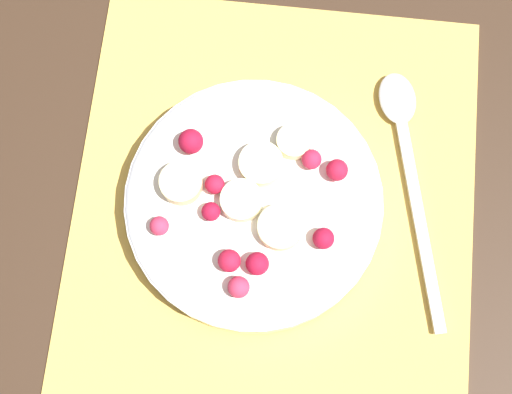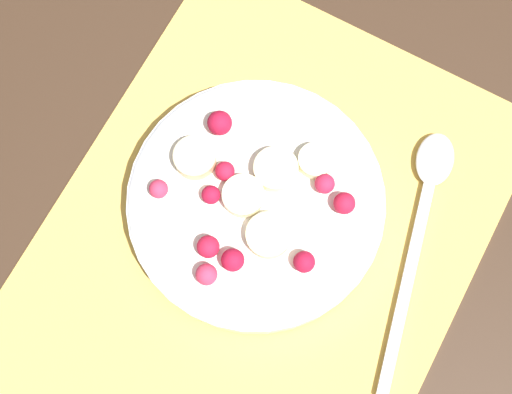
{
  "view_description": "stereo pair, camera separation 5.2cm",
  "coord_description": "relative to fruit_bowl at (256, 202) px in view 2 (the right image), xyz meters",
  "views": [
    {
      "loc": [
        0.08,
        -0.0,
        0.56
      ],
      "look_at": [
        -0.05,
        -0.02,
        0.04
      ],
      "focal_mm": 50.0,
      "sensor_mm": 36.0,
      "label": 1
    },
    {
      "loc": [
        0.07,
        0.05,
        0.56
      ],
      "look_at": [
        -0.05,
        -0.02,
        0.04
      ],
      "focal_mm": 50.0,
      "sensor_mm": 36.0,
      "label": 2
    }
  ],
  "objects": [
    {
      "name": "fruit_bowl",
      "position": [
        0.0,
        0.0,
        0.0
      ],
      "size": [
        0.2,
        0.2,
        0.05
      ],
      "color": "silver",
      "rests_on": "placemat"
    },
    {
      "name": "placemat",
      "position": [
        0.05,
        0.02,
        -0.02
      ],
      "size": [
        0.46,
        0.32,
        0.01
      ],
      "color": "#E0B251",
      "rests_on": "ground_plane"
    },
    {
      "name": "spoon",
      "position": [
        -0.07,
        0.12,
        -0.01
      ],
      "size": [
        0.21,
        0.07,
        0.01
      ],
      "rotation": [
        0.0,
        0.0,
        3.37
      ],
      "color": "silver",
      "rests_on": "placemat"
    },
    {
      "name": "ground_plane",
      "position": [
        0.05,
        0.02,
        -0.02
      ],
      "size": [
        3.0,
        3.0,
        0.0
      ],
      "primitive_type": "plane",
      "color": "#382619"
    }
  ]
}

